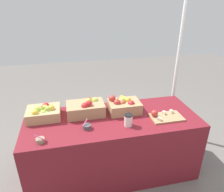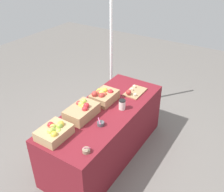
{
  "view_description": "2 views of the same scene",
  "coord_description": "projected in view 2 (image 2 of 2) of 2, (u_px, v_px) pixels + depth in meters",
  "views": [
    {
      "loc": [
        -0.43,
        -1.92,
        1.93
      ],
      "look_at": [
        -0.0,
        0.01,
        1.0
      ],
      "focal_mm": 33.47,
      "sensor_mm": 36.0,
      "label": 1
    },
    {
      "loc": [
        -2.17,
        -1.49,
        2.54
      ],
      "look_at": [
        0.1,
        -0.05,
        0.9
      ],
      "focal_mm": 40.33,
      "sensor_mm": 36.0,
      "label": 2
    }
  ],
  "objects": [
    {
      "name": "apple_crate_left",
      "position": [
        54.0,
        132.0,
        2.7
      ],
      "size": [
        0.35,
        0.28,
        0.16
      ],
      "color": "tan",
      "rests_on": "table"
    },
    {
      "name": "ground_plane",
      "position": [
        106.0,
        152.0,
        3.57
      ],
      "size": [
        10.0,
        10.0,
        0.0
      ],
      "primitive_type": "plane",
      "color": "slate"
    },
    {
      "name": "tent_pole",
      "position": [
        111.0,
        51.0,
        4.01
      ],
      "size": [
        0.04,
        0.04,
        2.15
      ],
      "primitive_type": "cylinder",
      "color": "white",
      "rests_on": "ground_plane"
    },
    {
      "name": "table",
      "position": [
        105.0,
        132.0,
        3.38
      ],
      "size": [
        1.9,
        0.76,
        0.74
      ],
      "primitive_type": "cube",
      "color": "maroon",
      "rests_on": "ground_plane"
    },
    {
      "name": "sample_bowl_mid",
      "position": [
        101.0,
        124.0,
        2.9
      ],
      "size": [
        0.08,
        0.09,
        0.09
      ],
      "color": "#4C4C51",
      "rests_on": "table"
    },
    {
      "name": "sample_bowl_near",
      "position": [
        86.0,
        150.0,
        2.52
      ],
      "size": [
        0.09,
        0.08,
        0.1
      ],
      "color": "gray",
      "rests_on": "table"
    },
    {
      "name": "apple_crate_middle",
      "position": [
        82.0,
        111.0,
        3.02
      ],
      "size": [
        0.41,
        0.27,
        0.19
      ],
      "color": "tan",
      "rests_on": "table"
    },
    {
      "name": "apple_crate_right",
      "position": [
        104.0,
        96.0,
        3.31
      ],
      "size": [
        0.36,
        0.26,
        0.19
      ],
      "color": "tan",
      "rests_on": "table"
    },
    {
      "name": "coffee_cup",
      "position": [
        122.0,
        105.0,
        3.16
      ],
      "size": [
        0.09,
        0.09,
        0.13
      ],
      "color": "silver",
      "rests_on": "table"
    },
    {
      "name": "cutting_board_front",
      "position": [
        134.0,
        92.0,
        3.52
      ],
      "size": [
        0.35,
        0.22,
        0.09
      ],
      "color": "tan",
      "rests_on": "table"
    }
  ]
}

